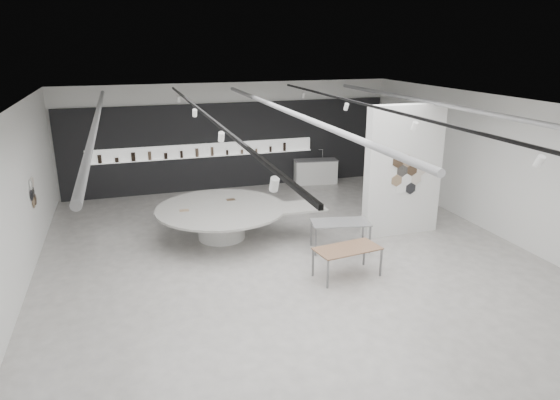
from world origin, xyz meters
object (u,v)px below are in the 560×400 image
object	(u,v)px
sample_table_stone	(340,224)
kitchen_counter	(315,171)
partition_column	(403,171)
sample_table_wood	(347,250)
display_island	(224,218)

from	to	relation	value
sample_table_stone	kitchen_counter	distance (m)	6.36
partition_column	sample_table_wood	bearing A→B (deg)	-141.23
display_island	kitchen_counter	world-z (taller)	kitchen_counter
kitchen_counter	partition_column	bearing A→B (deg)	-78.21
sample_table_wood	sample_table_stone	world-z (taller)	sample_table_stone
partition_column	sample_table_stone	xyz separation A→B (m)	(-2.09, -0.60, -1.10)
partition_column	display_island	xyz separation A→B (m)	(-4.79, 1.09, -1.22)
display_island	sample_table_wood	bearing A→B (deg)	-53.76
partition_column	kitchen_counter	world-z (taller)	partition_column
display_island	sample_table_wood	distance (m)	3.86
partition_column	display_island	world-z (taller)	partition_column
sample_table_stone	kitchen_counter	world-z (taller)	kitchen_counter
display_island	sample_table_wood	xyz separation A→B (m)	(2.21, -3.16, 0.06)
sample_table_stone	kitchen_counter	bearing A→B (deg)	74.28
sample_table_wood	kitchen_counter	size ratio (longest dim) A/B	0.93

